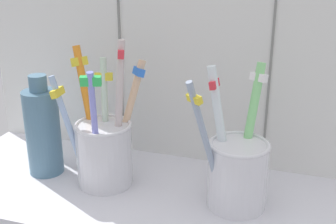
# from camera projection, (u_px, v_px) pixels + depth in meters

# --- Properties ---
(counter_slab) EXTENTS (0.64, 0.22, 0.02)m
(counter_slab) POSITION_uv_depth(u_px,v_px,m) (167.00, 202.00, 0.57)
(counter_slab) COLOR silver
(counter_slab) RESTS_ON ground
(tile_wall_back) EXTENTS (0.64, 0.02, 0.45)m
(tile_wall_back) POSITION_uv_depth(u_px,v_px,m) (194.00, 19.00, 0.60)
(tile_wall_back) COLOR silver
(tile_wall_back) RESTS_ON ground
(toothbrush_cup_left) EXTENTS (0.11, 0.09, 0.19)m
(toothbrush_cup_left) POSITION_uv_depth(u_px,v_px,m) (104.00, 147.00, 0.58)
(toothbrush_cup_left) COLOR silver
(toothbrush_cup_left) RESTS_ON counter_slab
(toothbrush_cup_right) EXTENTS (0.09, 0.10, 0.17)m
(toothbrush_cup_right) POSITION_uv_depth(u_px,v_px,m) (237.00, 169.00, 0.53)
(toothbrush_cup_right) COLOR silver
(toothbrush_cup_right) RESTS_ON counter_slab
(ceramic_vase) EXTENTS (0.05, 0.05, 0.14)m
(ceramic_vase) POSITION_uv_depth(u_px,v_px,m) (43.00, 130.00, 0.60)
(ceramic_vase) COLOR slate
(ceramic_vase) RESTS_ON counter_slab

